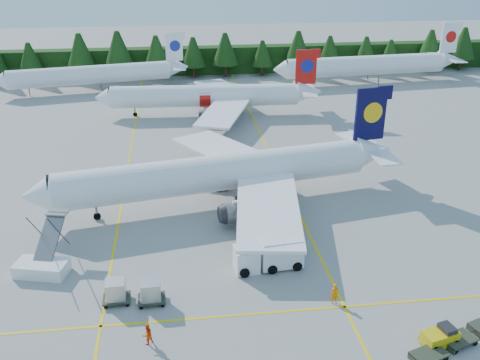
{
  "coord_description": "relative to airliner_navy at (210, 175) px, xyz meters",
  "views": [
    {
      "loc": [
        -7.22,
        -41.07,
        27.97
      ],
      "look_at": [
        -0.44,
        13.11,
        3.5
      ],
      "focal_mm": 40.0,
      "sensor_mm": 36.0,
      "label": 1
    }
  ],
  "objects": [
    {
      "name": "taxi_stripe_a",
      "position": [
        -10.26,
        5.38,
        -3.68
      ],
      "size": [
        0.25,
        120.0,
        0.01
      ],
      "primitive_type": "cube",
      "color": "yellow",
      "rests_on": "ground"
    },
    {
      "name": "airstairs",
      "position": [
        -16.29,
        -12.13,
        -2.76
      ],
      "size": [
        5.15,
        6.99,
        4.22
      ],
      "rotation": [
        0.0,
        0.0,
        -0.25
      ],
      "color": "white",
      "rests_on": "ground"
    },
    {
      "name": "crew_b",
      "position": [
        -6.46,
        -23.07,
        -2.82
      ],
      "size": [
        1.06,
        1.03,
        1.72
      ],
      "primitive_type": "imported",
      "rotation": [
        0.0,
        0.0,
        3.81
      ],
      "color": "#EE3E05",
      "rests_on": "ground"
    },
    {
      "name": "airliner_red",
      "position": [
        1.08,
        35.0,
        -0.35
      ],
      "size": [
        38.16,
        31.35,
        11.09
      ],
      "rotation": [
        0.0,
        0.0,
        -0.05
      ],
      "color": "white",
      "rests_on": "ground"
    },
    {
      "name": "crew_a",
      "position": [
        9.0,
        -20.02,
        -2.75
      ],
      "size": [
        0.69,
        0.46,
        1.87
      ],
      "primitive_type": "imported",
      "rotation": [
        0.0,
        0.0,
        -0.01
      ],
      "color": "orange",
      "rests_on": "ground"
    },
    {
      "name": "baggage_tug",
      "position": [
        15.53,
        -25.87,
        -2.98
      ],
      "size": [
        2.93,
        2.02,
        1.43
      ],
      "rotation": [
        0.0,
        0.0,
        0.24
      ],
      "color": "gold",
      "rests_on": "ground"
    },
    {
      "name": "airliner_far_left",
      "position": [
        -21.12,
        53.81,
        -0.26
      ],
      "size": [
        37.19,
        9.86,
        10.9
      ],
      "rotation": [
        0.0,
        0.0,
        0.18
      ],
      "color": "white",
      "rests_on": "ground"
    },
    {
      "name": "treeline_hedge",
      "position": [
        3.74,
        67.38,
        -0.68
      ],
      "size": [
        220.0,
        4.0,
        6.0
      ],
      "primitive_type": "cube",
      "color": "black",
      "rests_on": "ground"
    },
    {
      "name": "taxi_stripe_b",
      "position": [
        9.74,
        5.38,
        -3.68
      ],
      "size": [
        0.25,
        120.0,
        0.01
      ],
      "primitive_type": "cube",
      "color": "yellow",
      "rests_on": "ground"
    },
    {
      "name": "airliner_navy",
      "position": [
        0.0,
        0.0,
        0.0
      ],
      "size": [
        41.79,
        34.09,
        12.24
      ],
      "rotation": [
        0.0,
        0.0,
        0.18
      ],
      "color": "white",
      "rests_on": "ground"
    },
    {
      "name": "uld_pair",
      "position": [
        -7.76,
        -17.84,
        -2.49
      ],
      "size": [
        5.27,
        2.27,
        1.76
      ],
      "rotation": [
        0.0,
        0.0,
        0.03
      ],
      "color": "#323929",
      "rests_on": "ground"
    },
    {
      "name": "crew_c",
      "position": [
        3.74,
        -11.2,
        -2.76
      ],
      "size": [
        0.68,
        0.86,
        1.84
      ],
      "primitive_type": "imported",
      "rotation": [
        0.0,
        0.0,
        1.34
      ],
      "color": "orange",
      "rests_on": "ground"
    },
    {
      "name": "dolly_train",
      "position": [
        18.4,
        -25.43,
        -3.2
      ],
      "size": [
        11.81,
        6.15,
        0.15
      ],
      "rotation": [
        0.0,
        0.0,
        0.34
      ],
      "color": "#323929",
      "rests_on": "ground"
    },
    {
      "name": "airliner_far_right",
      "position": [
        36.12,
        54.0,
        0.09
      ],
      "size": [
        41.39,
        7.52,
        12.04
      ],
      "rotation": [
        0.0,
        0.0,
        0.09
      ],
      "color": "white",
      "rests_on": "ground"
    },
    {
      "name": "service_truck",
      "position": [
        4.41,
        -13.91,
        -2.17
      ],
      "size": [
        6.49,
        2.88,
        3.04
      ],
      "rotation": [
        0.0,
        0.0,
        0.1
      ],
      "color": "white",
      "rests_on": "ground"
    },
    {
      "name": "ground",
      "position": [
        3.74,
        -14.62,
        -3.68
      ],
      "size": [
        320.0,
        320.0,
        0.0
      ],
      "primitive_type": "plane",
      "color": "#A1A19C",
      "rests_on": "ground"
    },
    {
      "name": "taxi_stripe_cross",
      "position": [
        3.74,
        -20.62,
        -3.68
      ],
      "size": [
        80.0,
        0.25,
        0.01
      ],
      "primitive_type": "cube",
      "color": "yellow",
      "rests_on": "ground"
    }
  ]
}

